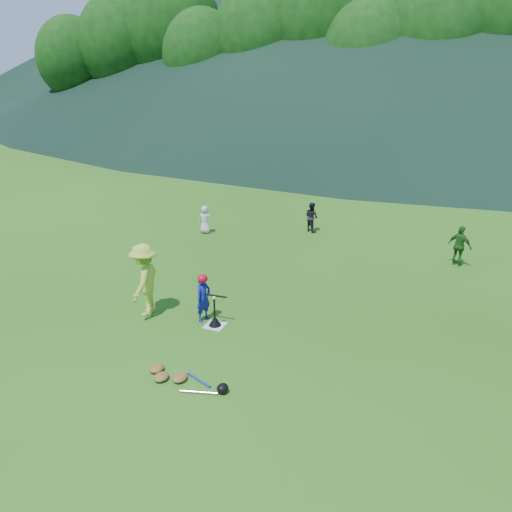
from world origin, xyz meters
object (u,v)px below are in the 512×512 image
Objects in this scene: home_plate at (215,325)px; equipment_pile at (179,378)px; fielder_a at (205,220)px; fielder_b at (311,217)px; batting_tee at (215,321)px; batter_child at (203,298)px; adult_coach at (145,280)px; fielder_c at (460,246)px.

equipment_pile is at bearing -80.40° from home_plate.
equipment_pile is (3.96, -8.39, -0.45)m from fielder_a.
fielder_b is 7.88m from batting_tee.
adult_coach reaches higher than batter_child.
batting_tee is (1.85, 0.09, -0.78)m from adult_coach.
fielder_c is at bearing 119.10° from adult_coach.
home_plate is 0.66× the size of batting_tee.
batter_child is at bearing 86.35° from adult_coach.
batting_tee is (0.00, 0.00, 0.12)m from home_plate.
batting_tee is (3.58, -6.15, -0.38)m from fielder_a.
home_plate is 7.89m from fielder_b.
home_plate is 0.25× the size of equipment_pile.
equipment_pile is (0.38, -2.24, 0.06)m from home_plate.
fielder_b is (1.80, 7.95, -0.36)m from adult_coach.
fielder_c is at bearing 61.13° from equipment_pile.
adult_coach reaches higher than home_plate.
fielder_a reaches higher than equipment_pile.
batting_tee is at bearing 113.12° from fielder_a.
fielder_a is at bearing 55.78° from fielder_b.
equipment_pile is (0.76, -2.41, -0.52)m from batter_child.
fielder_b reaches higher than batting_tee.
fielder_c reaches higher than home_plate.
fielder_b is at bearing 92.39° from equipment_pile.
fielder_c reaches higher than batter_child.
batter_child is at bearing 73.95° from fielder_c.
batter_child reaches higher than fielder_a.
equipment_pile is at bearing 86.71° from fielder_c.
batting_tee is (0.04, -7.87, -0.43)m from fielder_b.
adult_coach is (-1.85, -0.09, 0.90)m from home_plate.
batter_child is 7.70m from fielder_b.
adult_coach is 1.78× the size of fielder_a.
fielder_b is (-0.04, 7.87, 0.54)m from home_plate.
fielder_a is 3.93m from fielder_b.
fielder_b is (0.34, 7.69, -0.03)m from batter_child.
fielder_a is at bearing -178.19° from adult_coach.
batting_tee is at bearing 120.17° from fielder_b.
home_plate is 2.27m from equipment_pile.
adult_coach is 2.69× the size of batting_tee.
fielder_c is (5.51, 6.20, 0.05)m from batter_child.
batter_child is 0.62m from batting_tee.
fielder_c is (6.98, 6.46, -0.28)m from adult_coach.
fielder_c reaches higher than fielder_a.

